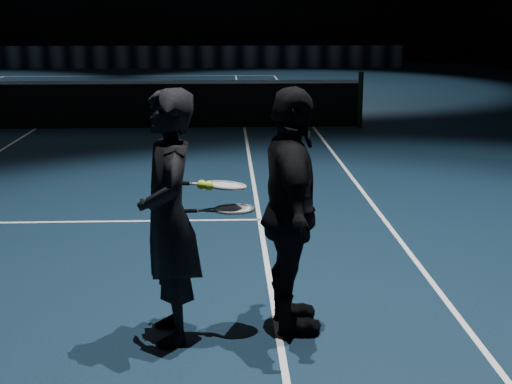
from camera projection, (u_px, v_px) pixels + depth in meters
floor at (35, 130)px, 13.92m from camera, size 36.00×36.00×0.00m
court_lines at (35, 129)px, 13.92m from camera, size 10.98×23.78×0.01m
net_post_right at (360, 100)px, 14.05m from camera, size 0.10×0.10×1.10m
net_mesh at (33, 107)px, 13.81m from camera, size 12.80×0.02×0.86m
net_tape at (31, 83)px, 13.70m from camera, size 12.80×0.03×0.07m
sponsor_backdrop at (133, 57)px, 28.82m from camera, size 22.00×0.15×0.90m
player_a at (169, 218)px, 4.86m from camera, size 0.54×0.71×1.76m
player_b at (291, 212)px, 4.98m from camera, size 0.48×1.05×1.76m
racket_lower at (234, 209)px, 4.91m from camera, size 0.70×0.29×0.03m
racket_upper at (226, 185)px, 4.90m from camera, size 0.71×0.34×0.10m
tennis_balls at (205, 183)px, 4.84m from camera, size 0.12×0.10×0.12m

